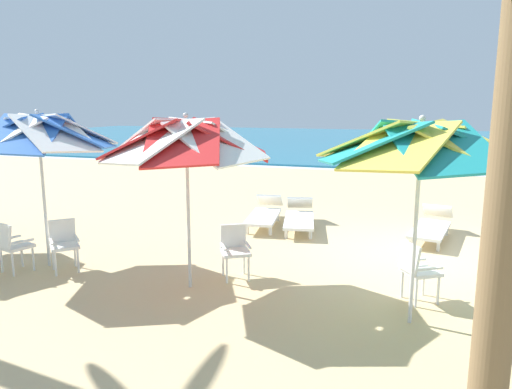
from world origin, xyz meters
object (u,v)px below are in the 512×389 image
at_px(beach_umbrella_0, 421,144).
at_px(sun_lounger_3, 265,213).
at_px(sun_lounger_2, 299,217).
at_px(plastic_chair_0, 417,268).
at_px(plastic_chair_2, 64,242).
at_px(sun_lounger_1, 432,226).
at_px(plastic_chair_1, 235,248).
at_px(palm_tree_2, 511,107).
at_px(beach_umbrella_1, 186,140).
at_px(beach_umbrella_2, 39,133).
at_px(plastic_chair_3, 12,244).

bearing_deg(beach_umbrella_0, sun_lounger_3, 128.19).
xyz_separation_m(beach_umbrella_0, sun_lounger_2, (-2.50, 4.20, -2.02)).
height_order(plastic_chair_0, plastic_chair_2, same).
relative_size(beach_umbrella_0, sun_lounger_1, 1.20).
xyz_separation_m(plastic_chair_1, palm_tree_2, (3.35, -2.93, 2.25)).
bearing_deg(sun_lounger_2, beach_umbrella_1, -100.50).
height_order(beach_umbrella_2, sun_lounger_2, beach_umbrella_2).
height_order(plastic_chair_2, sun_lounger_1, plastic_chair_2).
xyz_separation_m(plastic_chair_0, palm_tree_2, (0.54, -2.85, 2.25)).
distance_m(plastic_chair_2, sun_lounger_2, 5.07).
bearing_deg(plastic_chair_1, plastic_chair_0, -1.71).
xyz_separation_m(beach_umbrella_1, plastic_chair_3, (-3.09, -0.38, -1.77)).
height_order(beach_umbrella_0, sun_lounger_3, beach_umbrella_0).
bearing_deg(plastic_chair_0, sun_lounger_1, 85.53).
relative_size(beach_umbrella_2, plastic_chair_2, 3.13).
relative_size(beach_umbrella_0, plastic_chair_1, 3.06).
relative_size(plastic_chair_0, plastic_chair_3, 1.00).
height_order(plastic_chair_0, sun_lounger_1, plastic_chair_0).
distance_m(sun_lounger_1, sun_lounger_3, 3.68).
xyz_separation_m(plastic_chair_2, sun_lounger_2, (3.10, 4.00, -0.22)).
height_order(plastic_chair_2, plastic_chair_3, same).
distance_m(sun_lounger_3, palm_tree_2, 7.88).
bearing_deg(sun_lounger_1, palm_tree_2, -87.63).
relative_size(beach_umbrella_0, plastic_chair_0, 3.06).
bearing_deg(palm_tree_2, beach_umbrella_0, 105.85).
distance_m(beach_umbrella_0, beach_umbrella_1, 3.25).
distance_m(beach_umbrella_1, plastic_chair_3, 3.58).
relative_size(plastic_chair_0, beach_umbrella_1, 0.32).
height_order(plastic_chair_3, sun_lounger_2, plastic_chair_3).
bearing_deg(beach_umbrella_2, plastic_chair_3, -122.88).
bearing_deg(plastic_chair_3, palm_tree_2, -15.48).
height_order(plastic_chair_3, palm_tree_2, palm_tree_2).
distance_m(plastic_chair_1, beach_umbrella_2, 3.79).
bearing_deg(sun_lounger_1, plastic_chair_3, -146.16).
height_order(beach_umbrella_0, palm_tree_2, palm_tree_2).
relative_size(sun_lounger_2, palm_tree_2, 0.51).
bearing_deg(sun_lounger_3, plastic_chair_2, -119.06).
bearing_deg(beach_umbrella_0, plastic_chair_1, 163.39).
distance_m(beach_umbrella_0, plastic_chair_3, 6.59).
height_order(plastic_chair_1, sun_lounger_3, plastic_chair_1).
distance_m(beach_umbrella_1, plastic_chair_1, 1.94).
bearing_deg(beach_umbrella_0, plastic_chair_2, 178.04).
height_order(sun_lounger_1, palm_tree_2, palm_tree_2).
relative_size(plastic_chair_3, sun_lounger_1, 0.39).
distance_m(beach_umbrella_1, sun_lounger_2, 4.53).
xyz_separation_m(beach_umbrella_0, palm_tree_2, (0.60, -2.11, 0.45)).
xyz_separation_m(plastic_chair_1, plastic_chair_2, (-2.86, -0.63, 0.00)).
distance_m(beach_umbrella_0, sun_lounger_2, 5.28).
bearing_deg(plastic_chair_2, plastic_chair_1, 12.39).
bearing_deg(plastic_chair_0, beach_umbrella_0, -94.43).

